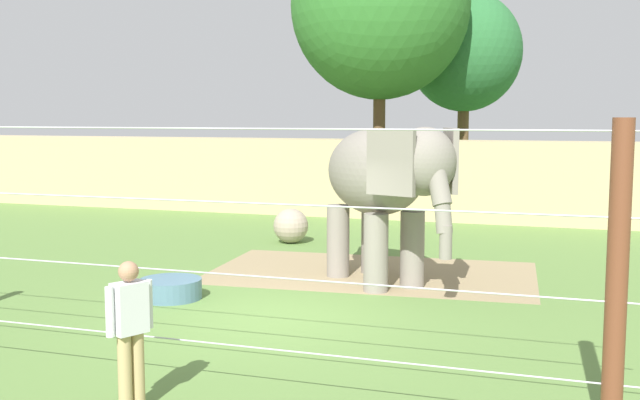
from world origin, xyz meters
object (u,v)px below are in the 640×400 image
(elephant, at_px, (383,180))
(enrichment_ball, at_px, (291,226))
(water_tub, at_px, (171,288))
(zookeeper, at_px, (130,329))

(elephant, bearing_deg, enrichment_ball, 130.39)
(elephant, height_order, enrichment_ball, elephant)
(water_tub, bearing_deg, enrichment_ball, 90.38)
(elephant, distance_m, enrichment_ball, 5.37)
(elephant, relative_size, water_tub, 3.10)
(elephant, bearing_deg, zookeeper, -99.07)
(enrichment_ball, height_order, water_tub, enrichment_ball)
(elephant, xyz_separation_m, enrichment_ball, (-3.33, 3.91, -1.56))
(water_tub, bearing_deg, zookeeper, -65.12)
(elephant, height_order, water_tub, elephant)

